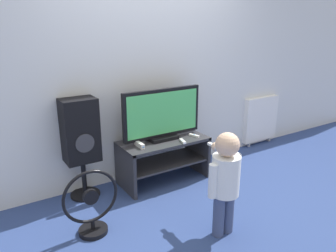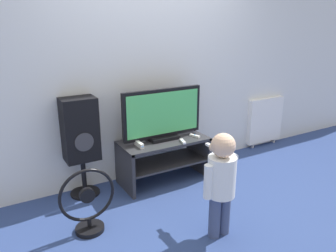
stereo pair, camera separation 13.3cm
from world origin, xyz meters
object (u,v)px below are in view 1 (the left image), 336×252
object	(u,v)px
television	(162,115)
floor_fan	(91,206)
remote_primary	(194,135)
child	(225,176)
game_console	(139,145)
remote_secondary	(183,141)
speaker_tower	(80,133)
radiator	(261,119)

from	to	relation	value
television	floor_fan	bearing A→B (deg)	-152.48
remote_primary	child	xyz separation A→B (m)	(-0.46, -1.04, 0.04)
floor_fan	game_console	bearing A→B (deg)	33.34
remote_secondary	television	bearing A→B (deg)	124.43
speaker_tower	game_console	bearing A→B (deg)	-19.47
television	remote_primary	xyz separation A→B (m)	(0.36, -0.12, -0.27)
child	game_console	bearing A→B (deg)	102.34
floor_fan	radiator	world-z (taller)	radiator
game_console	radiator	xyz separation A→B (m)	(2.20, 0.30, -0.14)
remote_primary	remote_secondary	bearing A→B (deg)	-158.56
remote_secondary	radiator	world-z (taller)	radiator
game_console	radiator	world-z (taller)	radiator
remote_primary	remote_secondary	xyz separation A→B (m)	(-0.22, -0.09, 0.00)
game_console	child	bearing A→B (deg)	-77.66
remote_primary	radiator	distance (m)	1.55
child	speaker_tower	distance (m)	1.52
remote_primary	speaker_tower	distance (m)	1.30
remote_primary	floor_fan	size ratio (longest dim) A/B	0.22
game_console	floor_fan	distance (m)	0.90
remote_secondary	floor_fan	distance (m)	1.27
television	child	bearing A→B (deg)	-94.84
floor_fan	radiator	xyz separation A→B (m)	(2.93, 0.78, 0.12)
game_console	speaker_tower	bearing A→B (deg)	160.53
television	remote_secondary	distance (m)	0.37
remote_primary	radiator	world-z (taller)	radiator
child	floor_fan	size ratio (longest dim) A/B	1.55
floor_fan	remote_secondary	bearing A→B (deg)	16.19
remote_primary	radiator	size ratio (longest dim) A/B	0.19
radiator	television	bearing A→B (deg)	-173.02
remote_primary	floor_fan	distance (m)	1.51
speaker_tower	radiator	bearing A→B (deg)	2.16
radiator	floor_fan	bearing A→B (deg)	-165.08
remote_secondary	remote_primary	bearing A→B (deg)	21.44
remote_secondary	radiator	xyz separation A→B (m)	(1.73, 0.43, -0.12)
remote_secondary	floor_fan	size ratio (longest dim) A/B	0.22
game_console	speaker_tower	size ratio (longest dim) A/B	0.16
television	floor_fan	world-z (taller)	television
remote_primary	remote_secondary	distance (m)	0.24
remote_secondary	radiator	distance (m)	1.79
speaker_tower	remote_primary	bearing A→B (deg)	-10.80
remote_secondary	child	size ratio (longest dim) A/B	0.14
television	child	size ratio (longest dim) A/B	1.03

